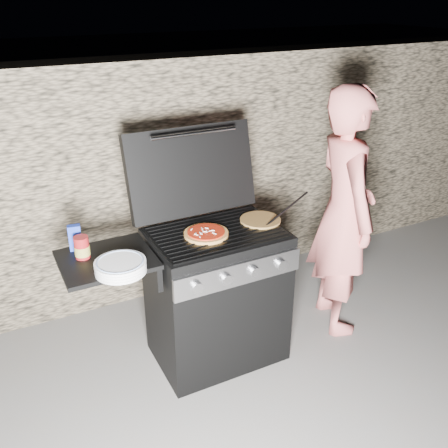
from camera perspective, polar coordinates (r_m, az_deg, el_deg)
name	(u,v)px	position (r m, az deg, el deg)	size (l,w,h in m)	color
ground	(217,352)	(3.49, -0.76, -14.41)	(50.00, 50.00, 0.00)	#615C57
stone_wall	(156,179)	(3.88, -7.75, 5.13)	(8.00, 0.35, 1.80)	gray
gas_grill	(181,306)	(3.13, -4.96, -9.29)	(1.34, 0.79, 0.91)	black
pizza_topped	(206,233)	(2.94, -2.06, -1.02)	(0.26, 0.26, 0.03)	tan
pizza_plain	(260,220)	(3.12, 4.17, 0.47)	(0.25, 0.25, 0.01)	#B98A46
sauce_jar	(82,247)	(2.80, -15.94, -2.57)	(0.08, 0.08, 0.12)	maroon
blue_carton	(75,238)	(2.89, -16.66, -1.51)	(0.07, 0.04, 0.15)	#19309F
plate_stack	(121,267)	(2.63, -11.74, -4.79)	(0.27, 0.27, 0.06)	silver
person	(344,213)	(3.45, 13.51, 1.20)	(0.63, 0.41, 1.72)	#DD6E6A
tongs	(286,209)	(3.19, 7.12, 1.73)	(0.01, 0.01, 0.50)	black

